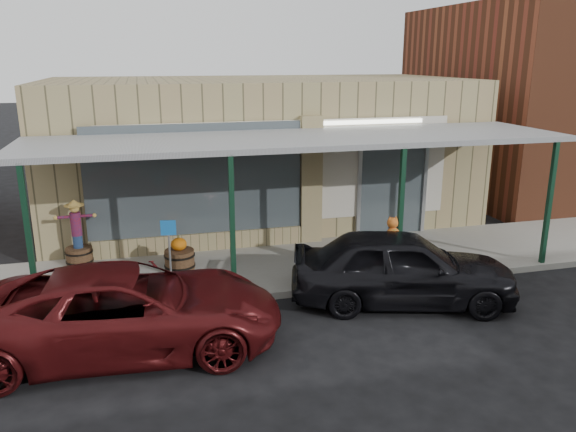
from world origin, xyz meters
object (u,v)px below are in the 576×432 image
object	(u,v)px
handicap_sign	(169,246)
parked_sedan	(402,267)
barrel_scarecrow	(78,242)
car_maroon	(127,310)
barrel_pumpkin	(179,257)

from	to	relation	value
handicap_sign	parked_sedan	world-z (taller)	handicap_sign
barrel_scarecrow	car_maroon	world-z (taller)	barrel_scarecrow
barrel_scarecrow	barrel_pumpkin	size ratio (longest dim) A/B	1.81
barrel_scarecrow	car_maroon	size ratio (longest dim) A/B	0.30
barrel_scarecrow	handicap_sign	xyz separation A→B (m)	(1.99, -2.09, 0.44)
barrel_scarecrow	barrel_pumpkin	distance (m)	2.43
barrel_scarecrow	parked_sedan	distance (m)	7.37
barrel_pumpkin	parked_sedan	size ratio (longest dim) A/B	0.18
barrel_scarecrow	handicap_sign	world-z (taller)	barrel_scarecrow
barrel_scarecrow	handicap_sign	distance (m)	2.92
barrel_scarecrow	handicap_sign	bearing A→B (deg)	-49.29
barrel_scarecrow	car_maroon	bearing A→B (deg)	-77.11
barrel_scarecrow	parked_sedan	world-z (taller)	barrel_scarecrow
handicap_sign	car_maroon	bearing A→B (deg)	-101.26
barrel_scarecrow	barrel_pumpkin	world-z (taller)	barrel_scarecrow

